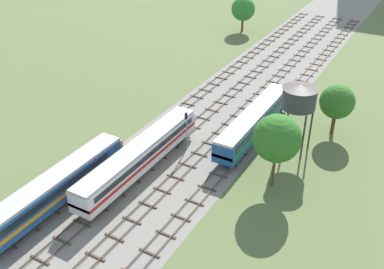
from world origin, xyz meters
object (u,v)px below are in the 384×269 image
object	(u,v)px
passenger_coach_left_near	(140,155)
diesel_railcar_far_left_nearest	(55,187)
diesel_railcar_centre_mid	(254,120)
signal_post_nearest	(187,126)
water_tower	(299,97)

from	to	relation	value
passenger_coach_left_near	diesel_railcar_far_left_nearest	bearing A→B (deg)	-113.67
diesel_railcar_centre_mid	diesel_railcar_far_left_nearest	bearing A→B (deg)	-117.61
signal_post_nearest	diesel_railcar_centre_mid	bearing A→B (deg)	48.76
diesel_railcar_far_left_nearest	diesel_railcar_centre_mid	bearing A→B (deg)	62.39
passenger_coach_left_near	water_tower	size ratio (longest dim) A/B	2.29
diesel_railcar_far_left_nearest	water_tower	distance (m)	31.23
diesel_railcar_centre_mid	water_tower	xyz separation A→B (m)	(6.00, -0.66, 5.30)
diesel_railcar_far_left_nearest	passenger_coach_left_near	bearing A→B (deg)	66.33
diesel_railcar_centre_mid	signal_post_nearest	world-z (taller)	signal_post_nearest
diesel_railcar_centre_mid	passenger_coach_left_near	bearing A→B (deg)	-120.07
water_tower	signal_post_nearest	xyz separation A→B (m)	(-12.50, -6.76, -4.37)
passenger_coach_left_near	signal_post_nearest	world-z (taller)	signal_post_nearest
water_tower	signal_post_nearest	bearing A→B (deg)	-151.60
diesel_railcar_centre_mid	water_tower	distance (m)	8.03
diesel_railcar_far_left_nearest	signal_post_nearest	xyz separation A→B (m)	(6.50, 17.45, 0.94)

